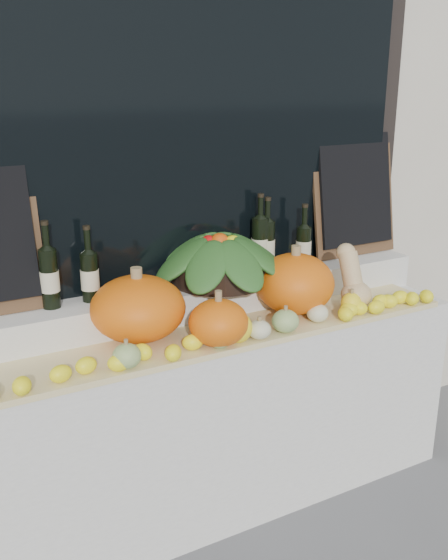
# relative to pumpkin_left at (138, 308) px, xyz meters

# --- Properties ---
(storefront_facade) EXTENTS (7.00, 0.94, 4.50)m
(storefront_facade) POSITION_rel_pumpkin_left_xyz_m (0.36, 0.73, 1.21)
(storefront_facade) COLOR beige
(storefront_facade) RESTS_ON ground
(display_sill) EXTENTS (2.30, 0.55, 0.88)m
(display_sill) POSITION_rel_pumpkin_left_xyz_m (0.36, 0.01, -0.60)
(display_sill) COLOR silver
(display_sill) RESTS_ON ground
(rear_tier) EXTENTS (2.30, 0.25, 0.16)m
(rear_tier) POSITION_rel_pumpkin_left_xyz_m (0.36, 0.16, -0.08)
(rear_tier) COLOR silver
(rear_tier) RESTS_ON display_sill
(straw_bedding) EXTENTS (2.10, 0.32, 0.02)m
(straw_bedding) POSITION_rel_pumpkin_left_xyz_m (0.36, -0.12, -0.14)
(straw_bedding) COLOR tan
(straw_bedding) RESTS_ON display_sill
(pumpkin_left) EXTENTS (0.42, 0.42, 0.26)m
(pumpkin_left) POSITION_rel_pumpkin_left_xyz_m (0.00, 0.00, 0.00)
(pumpkin_left) COLOR orange
(pumpkin_left) RESTS_ON straw_bedding
(pumpkin_right) EXTENTS (0.46, 0.46, 0.27)m
(pumpkin_right) POSITION_rel_pumpkin_left_xyz_m (0.73, -0.05, 0.00)
(pumpkin_right) COLOR orange
(pumpkin_right) RESTS_ON straw_bedding
(pumpkin_center) EXTENTS (0.25, 0.25, 0.19)m
(pumpkin_center) POSITION_rel_pumpkin_left_xyz_m (0.26, -0.21, -0.04)
(pumpkin_center) COLOR orange
(pumpkin_center) RESTS_ON straw_bedding
(butternut_squash) EXTENTS (0.14, 0.21, 0.29)m
(butternut_squash) POSITION_rel_pumpkin_left_xyz_m (1.01, -0.12, -0.01)
(butternut_squash) COLOR tan
(butternut_squash) RESTS_ON straw_bedding
(decorative_gourds) EXTENTS (1.18, 0.14, 0.15)m
(decorative_gourds) POSITION_rel_pumpkin_left_xyz_m (0.42, -0.22, -0.08)
(decorative_gourds) COLOR #326E21
(decorative_gourds) RESTS_ON straw_bedding
(lemon_heap) EXTENTS (2.20, 0.16, 0.06)m
(lemon_heap) POSITION_rel_pumpkin_left_xyz_m (0.36, -0.23, -0.10)
(lemon_heap) COLOR #FFF51A
(lemon_heap) RESTS_ON straw_bedding
(produce_bowl) EXTENTS (0.67, 0.67, 0.23)m
(produce_bowl) POSITION_rel_pumpkin_left_xyz_m (0.45, 0.14, 0.11)
(produce_bowl) COLOR black
(produce_bowl) RESTS_ON rear_tier
(wine_bottle_far_left) EXTENTS (0.08, 0.08, 0.36)m
(wine_bottle_far_left) POSITION_rel_pumpkin_left_xyz_m (-0.30, 0.17, 0.13)
(wine_bottle_far_left) COLOR black
(wine_bottle_far_left) RESTS_ON rear_tier
(wine_bottle_near_left) EXTENTS (0.08, 0.08, 0.32)m
(wine_bottle_near_left) POSITION_rel_pumpkin_left_xyz_m (-0.14, 0.17, 0.11)
(wine_bottle_near_left) COLOR black
(wine_bottle_near_left) RESTS_ON rear_tier
(wine_bottle_tall) EXTENTS (0.08, 0.08, 0.37)m
(wine_bottle_tall) POSITION_rel_pumpkin_left_xyz_m (0.69, 0.18, 0.14)
(wine_bottle_tall) COLOR black
(wine_bottle_tall) RESTS_ON rear_tier
(wine_bottle_near_right) EXTENTS (0.08, 0.08, 0.36)m
(wine_bottle_near_right) POSITION_rel_pumpkin_left_xyz_m (0.73, 0.18, 0.13)
(wine_bottle_near_right) COLOR black
(wine_bottle_near_right) RESTS_ON rear_tier
(wine_bottle_far_right) EXTENTS (0.08, 0.08, 0.31)m
(wine_bottle_far_right) POSITION_rel_pumpkin_left_xyz_m (0.92, 0.15, 0.11)
(wine_bottle_far_right) COLOR black
(wine_bottle_far_right) RESTS_ON rear_tier
(chalkboard_right) EXTENTS (0.50, 0.13, 0.61)m
(chalkboard_right) POSITION_rel_pumpkin_left_xyz_m (1.28, 0.22, 0.32)
(chalkboard_right) COLOR #4C331E
(chalkboard_right) RESTS_ON rear_tier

